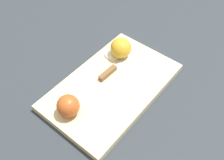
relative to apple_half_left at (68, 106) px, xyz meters
The scene contains 6 objects.
ground_plane 0.17m from the apple_half_left, 19.50° to the right, with size 4.00×4.00×0.00m, color #282D33.
cutting_board 0.16m from the apple_half_left, 19.50° to the right, with size 0.46×0.32×0.02m.
apple_half_left is the anchor object (origin of this frame).
apple_half_right 0.27m from the apple_half_left, ahead, with size 0.07×0.07×0.07m.
knife 0.19m from the apple_half_left, ahead, with size 0.15×0.04×0.02m.
apple_slice 0.27m from the apple_half_left, ahead, with size 0.06×0.06×0.01m.
Camera 1 is at (-0.45, -0.25, 0.65)m, focal length 42.00 mm.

